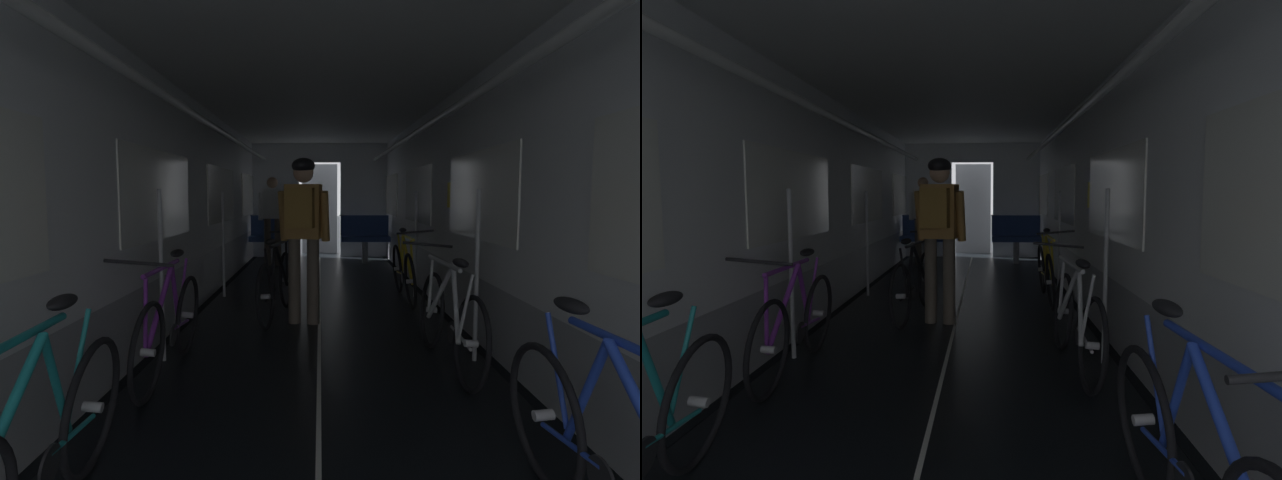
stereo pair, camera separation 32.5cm
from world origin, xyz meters
TOP-DOWN VIEW (x-y plane):
  - train_car_shell at (-0.00, 3.60)m, footprint 3.14×12.34m
  - bench_seat_far_left at (-0.90, 8.07)m, footprint 0.98×0.51m
  - bench_seat_far_right at (0.90, 8.07)m, footprint 0.98×0.51m
  - bicycle_yellow at (1.08, 4.48)m, footprint 0.44×1.69m
  - bicycle_teal at (-1.07, -0.07)m, footprint 0.44×1.69m
  - bicycle_purple at (-1.12, 1.79)m, footprint 0.44×1.69m
  - bicycle_blue at (1.07, -0.16)m, footprint 0.44×1.69m
  - bicycle_silver at (1.02, 1.97)m, footprint 0.44×1.69m
  - person_cyclist_aisle at (-0.17, 3.28)m, footprint 0.56×0.43m
  - bicycle_black_in_aisle at (-0.47, 3.55)m, footprint 0.46×1.68m
  - person_standing_near_bench at (-0.90, 7.70)m, footprint 0.53×0.23m

SIDE VIEW (x-z plane):
  - bicycle_teal at x=-1.07m, z-range -0.10..0.86m
  - bicycle_yellow at x=1.08m, z-range -0.09..0.86m
  - bicycle_silver at x=1.02m, z-range -0.09..0.86m
  - bicycle_purple at x=-1.12m, z-range -0.09..0.86m
  - bicycle_blue at x=1.07m, z-range -0.09..0.86m
  - bicycle_black_in_aisle at x=-0.47m, z-range -0.09..0.85m
  - bench_seat_far_left at x=-0.90m, z-range 0.09..1.04m
  - bench_seat_far_right at x=0.90m, z-range 0.09..1.04m
  - person_standing_near_bench at x=-0.90m, z-range 0.13..1.82m
  - person_cyclist_aisle at x=-0.17m, z-range 0.21..1.94m
  - train_car_shell at x=0.00m, z-range 0.41..2.98m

